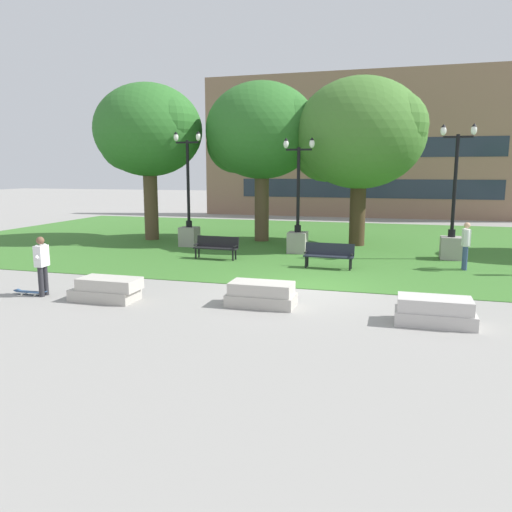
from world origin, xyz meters
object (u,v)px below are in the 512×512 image
concrete_block_right (435,311)px  concrete_block_center (107,290)px  park_bench_near_right (216,246)px  person_bystander_near_lawn (466,243)px  person_skateboarder (42,262)px  lamp_post_center (189,224)px  concrete_block_left (261,295)px  lamp_post_left (298,230)px  lamp_post_right (452,233)px  park_bench_far_left (329,254)px  skateboard (31,292)px

concrete_block_right → concrete_block_center: bearing=-178.8°
park_bench_near_right → person_bystander_near_lawn: size_ratio=1.06×
concrete_block_center → person_skateboarder: (-2.03, -0.04, 0.67)m
lamp_post_center → concrete_block_left: bearing=-56.7°
lamp_post_left → concrete_block_left: bearing=-85.1°
concrete_block_left → lamp_post_right: lamp_post_right is taller
person_skateboarder → concrete_block_right: bearing=1.2°
concrete_block_center → park_bench_far_left: park_bench_far_left is taller
concrete_block_center → concrete_block_left: same height
skateboard → park_bench_far_left: size_ratio=0.56×
concrete_block_left → park_bench_near_right: 7.27m
person_skateboarder → skateboard: bearing=-177.3°
concrete_block_right → lamp_post_right: size_ratio=0.34×
skateboard → lamp_post_left: 11.15m
concrete_block_left → concrete_block_right: size_ratio=1.00×
concrete_block_right → park_bench_far_left: (-3.28, 6.06, 0.23)m
concrete_block_left → skateboard: bearing=-174.2°
skateboard → park_bench_near_right: bearing=66.0°
person_bystander_near_lawn → park_bench_far_left: bearing=-167.9°
lamp_post_center → park_bench_far_left: bearing=-26.8°
park_bench_far_left → person_bystander_near_lawn: (4.74, 1.02, 0.45)m
park_bench_far_left → lamp_post_left: (-1.78, 3.07, 0.48)m
concrete_block_center → skateboard: size_ratio=1.86×
skateboard → person_bystander_near_lawn: 14.51m
person_skateboarder → lamp_post_right: bearing=38.9°
person_skateboarder → skateboard: size_ratio=1.67×
concrete_block_left → lamp_post_right: (5.49, 8.82, 0.78)m
skateboard → lamp_post_right: bearing=37.9°
concrete_block_left → person_bystander_near_lawn: person_bystander_near_lawn is taller
concrete_block_center → concrete_block_right: bearing=1.2°
concrete_block_left → lamp_post_center: 11.01m
concrete_block_right → person_bystander_near_lawn: (1.46, 7.08, 0.68)m
concrete_block_left → lamp_post_left: lamp_post_left is taller
lamp_post_center → park_bench_near_right: bearing=-49.8°
park_bench_near_right → lamp_post_left: lamp_post_left is taller
lamp_post_center → lamp_post_right: bearing=-1.8°
concrete_block_left → person_skateboarder: bearing=-173.9°
lamp_post_right → park_bench_far_left: bearing=-144.3°
person_skateboarder → park_bench_near_right: bearing=69.0°
concrete_block_right → park_bench_near_right: (-7.91, 6.75, 0.23)m
concrete_block_left → person_skateboarder: (-6.28, -0.67, 0.67)m
concrete_block_center → concrete_block_right: (8.55, 0.18, 0.00)m
person_skateboarder → person_bystander_near_lawn: (12.05, 7.30, 0.01)m
park_bench_far_left → person_bystander_near_lawn: size_ratio=1.06×
lamp_post_left → park_bench_near_right: bearing=-140.3°
park_bench_far_left → lamp_post_left: bearing=120.1°
skateboard → lamp_post_right: size_ratio=0.19×
skateboard → lamp_post_left: lamp_post_left is taller
concrete_block_left → skateboard: (-6.72, -0.69, -0.22)m
park_bench_near_right → concrete_block_left: bearing=-60.3°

